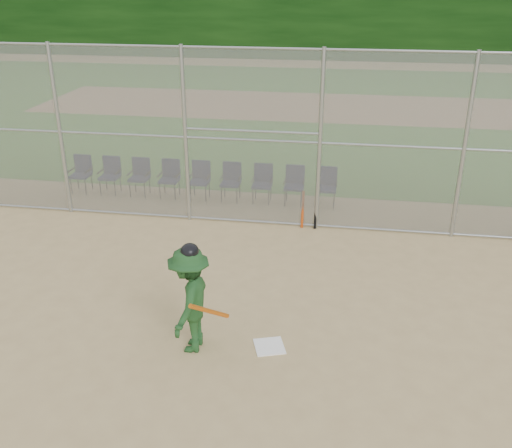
# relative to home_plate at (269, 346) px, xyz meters

# --- Properties ---
(ground) EXTENTS (100.00, 100.00, 0.00)m
(ground) POSITION_rel_home_plate_xyz_m (-0.57, -0.28, -0.01)
(ground) COLOR tan
(ground) RESTS_ON ground
(grass_strip) EXTENTS (100.00, 100.00, 0.00)m
(grass_strip) POSITION_rel_home_plate_xyz_m (-0.57, 17.72, -0.00)
(grass_strip) COLOR #2D671F
(grass_strip) RESTS_ON ground
(dirt_patch_far) EXTENTS (24.00, 24.00, 0.00)m
(dirt_patch_far) POSITION_rel_home_plate_xyz_m (-0.57, 17.72, -0.00)
(dirt_patch_far) COLOR tan
(dirt_patch_far) RESTS_ON ground
(backstop_fence) EXTENTS (16.09, 0.09, 4.00)m
(backstop_fence) POSITION_rel_home_plate_xyz_m (-0.57, 4.72, 2.06)
(backstop_fence) COLOR gray
(backstop_fence) RESTS_ON ground
(home_plate) EXTENTS (0.57, 0.57, 0.02)m
(home_plate) POSITION_rel_home_plate_xyz_m (0.00, 0.00, 0.00)
(home_plate) COLOR white
(home_plate) RESTS_ON ground
(batter_at_plate) EXTENTS (0.98, 1.29, 1.80)m
(batter_at_plate) POSITION_rel_home_plate_xyz_m (-1.19, -0.19, 0.86)
(batter_at_plate) COLOR #1C471E
(batter_at_plate) RESTS_ON ground
(spare_bats) EXTENTS (0.36, 0.29, 0.84)m
(spare_bats) POSITION_rel_home_plate_xyz_m (0.26, 4.74, 0.41)
(spare_bats) COLOR #D84C14
(spare_bats) RESTS_ON ground
(chair_0) EXTENTS (0.54, 0.52, 0.96)m
(chair_0) POSITION_rel_home_plate_xyz_m (-5.90, 6.09, 0.47)
(chair_0) COLOR #10153B
(chair_0) RESTS_ON ground
(chair_1) EXTENTS (0.54, 0.52, 0.96)m
(chair_1) POSITION_rel_home_plate_xyz_m (-5.09, 6.09, 0.47)
(chair_1) COLOR #10153B
(chair_1) RESTS_ON ground
(chair_2) EXTENTS (0.54, 0.52, 0.96)m
(chair_2) POSITION_rel_home_plate_xyz_m (-4.28, 6.09, 0.47)
(chair_2) COLOR #10153B
(chair_2) RESTS_ON ground
(chair_3) EXTENTS (0.54, 0.52, 0.96)m
(chair_3) POSITION_rel_home_plate_xyz_m (-3.47, 6.09, 0.47)
(chair_3) COLOR #10153B
(chair_3) RESTS_ON ground
(chair_4) EXTENTS (0.54, 0.52, 0.96)m
(chair_4) POSITION_rel_home_plate_xyz_m (-2.66, 6.09, 0.47)
(chair_4) COLOR #10153B
(chair_4) RESTS_ON ground
(chair_5) EXTENTS (0.54, 0.52, 0.96)m
(chair_5) POSITION_rel_home_plate_xyz_m (-1.84, 6.09, 0.47)
(chair_5) COLOR #10153B
(chair_5) RESTS_ON ground
(chair_6) EXTENTS (0.54, 0.52, 0.96)m
(chair_6) POSITION_rel_home_plate_xyz_m (-1.03, 6.09, 0.47)
(chair_6) COLOR #10153B
(chair_6) RESTS_ON ground
(chair_7) EXTENTS (0.54, 0.52, 0.96)m
(chair_7) POSITION_rel_home_plate_xyz_m (-0.22, 6.09, 0.47)
(chair_7) COLOR #10153B
(chair_7) RESTS_ON ground
(chair_8) EXTENTS (0.54, 0.52, 0.96)m
(chair_8) POSITION_rel_home_plate_xyz_m (0.59, 6.09, 0.47)
(chair_8) COLOR #10153B
(chair_8) RESTS_ON ground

